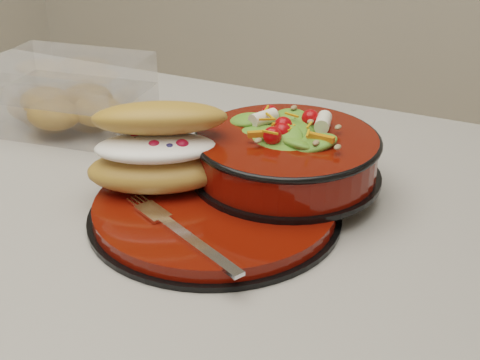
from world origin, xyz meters
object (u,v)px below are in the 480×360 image
at_px(dinner_plate, 215,209).
at_px(salad_bowl, 287,149).
at_px(fork, 183,234).
at_px(pastry_box, 70,96).
at_px(croissant, 159,148).

xyz_separation_m(dinner_plate, salad_bowl, (0.04, 0.09, 0.04)).
height_order(fork, pastry_box, pastry_box).
bearing_deg(dinner_plate, croissant, 173.88).
xyz_separation_m(croissant, pastry_box, (-0.23, 0.13, -0.02)).
bearing_deg(dinner_plate, pastry_box, 155.08).
distance_m(croissant, fork, 0.12).
xyz_separation_m(salad_bowl, pastry_box, (-0.34, 0.05, -0.01)).
distance_m(salad_bowl, pastry_box, 0.35).
height_order(salad_bowl, croissant, croissant).
distance_m(salad_bowl, croissant, 0.14).
xyz_separation_m(dinner_plate, fork, (0.01, -0.07, 0.01)).
bearing_deg(pastry_box, fork, -43.41).
xyz_separation_m(dinner_plate, croissant, (-0.07, 0.01, 0.05)).
height_order(dinner_plate, pastry_box, pastry_box).
bearing_deg(salad_bowl, fork, -103.91).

